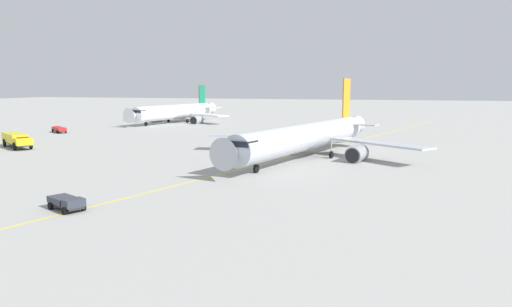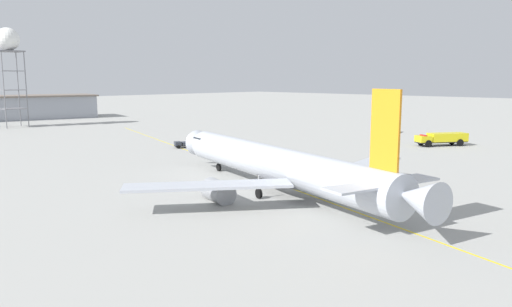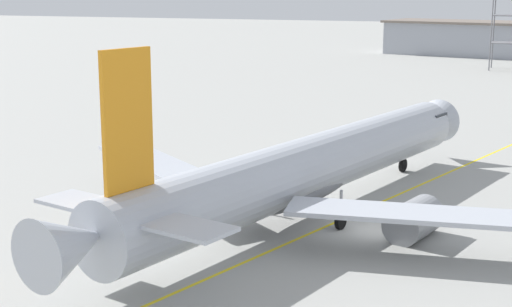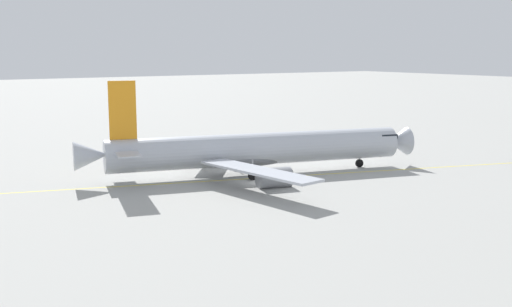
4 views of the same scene
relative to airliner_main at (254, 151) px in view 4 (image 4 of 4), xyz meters
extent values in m
plane|color=#9E9E99|center=(5.06, -1.52, -3.07)|extent=(600.00, 600.00, 0.00)
cylinder|color=#B2B7C1|center=(0.14, 0.52, 0.22)|extent=(13.56, 38.31, 4.07)
cone|color=#B2B7C1|center=(5.25, 20.33, 0.22)|extent=(4.49, 3.87, 3.87)
cone|color=#B2B7C1|center=(-5.05, -19.57, 0.52)|extent=(4.35, 4.74, 3.46)
cube|color=black|center=(4.70, 18.20, 1.13)|extent=(3.95, 3.19, 0.70)
ellipsoid|color=slate|center=(-0.35, -1.34, -0.90)|extent=(7.01, 14.34, 2.24)
cube|color=orange|center=(-4.10, -15.88, 5.72)|extent=(1.03, 3.16, 6.93)
cube|color=#B2B7C1|center=(-7.32, -15.05, 1.03)|extent=(5.51, 3.77, 0.20)
cube|color=#B2B7C1|center=(-0.88, -16.71, 1.03)|extent=(5.51, 3.77, 0.20)
cube|color=#B2B7C1|center=(-10.81, -0.34, -0.50)|extent=(15.34, 12.79, 0.28)
cube|color=#B2B7C1|center=(9.30, -5.53, -0.50)|extent=(17.01, 5.74, 0.28)
cylinder|color=gray|center=(-7.69, 1.75, -1.96)|extent=(3.32, 4.40, 2.42)
cylinder|color=black|center=(-7.18, 3.70, -1.96)|extent=(2.03, 0.66, 2.06)
cylinder|color=gray|center=(7.57, -2.19, -1.96)|extent=(3.32, 4.40, 2.42)
cylinder|color=black|center=(8.08, -0.24, -1.96)|extent=(2.03, 0.66, 2.06)
cylinder|color=#9EA0A5|center=(3.79, 14.69, -1.51)|extent=(0.20, 0.20, 2.03)
cylinder|color=black|center=(3.79, 14.69, -2.52)|extent=(0.57, 1.14, 1.10)
cylinder|color=#9EA0A5|center=(-3.67, -0.48, -1.51)|extent=(0.20, 0.20, 2.03)
cylinder|color=black|center=(-3.67, -0.48, -2.52)|extent=(0.57, 1.14, 1.10)
cylinder|color=#9EA0A5|center=(2.98, -2.20, -1.51)|extent=(0.20, 0.20, 2.03)
cylinder|color=black|center=(2.98, -2.20, -2.52)|extent=(0.57, 1.14, 1.10)
cube|color=yellow|center=(1.79, -2.57, -3.07)|extent=(50.43, 163.59, 0.01)
camera|label=1|loc=(-13.36, 72.48, 8.03)|focal=33.78mm
camera|label=2|loc=(-41.25, -36.78, 10.08)|focal=34.08mm
camera|label=3|loc=(14.71, -47.08, 11.97)|focal=53.17mm
camera|label=4|loc=(64.71, -42.35, 12.61)|focal=43.02mm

